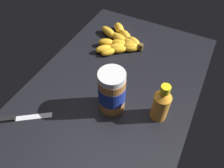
# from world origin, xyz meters

# --- Properties ---
(ground_plane) EXTENTS (0.87, 0.58, 0.03)m
(ground_plane) POSITION_xyz_m (0.00, 0.00, -0.02)
(ground_plane) COLOR black
(banana_bunch) EXTENTS (0.24, 0.23, 0.04)m
(banana_bunch) POSITION_xyz_m (0.21, 0.08, 0.02)
(banana_bunch) COLOR gold
(banana_bunch) RESTS_ON ground_plane
(peanut_butter_jar) EXTENTS (0.09, 0.09, 0.16)m
(peanut_butter_jar) POSITION_xyz_m (-0.09, -0.04, 0.08)
(peanut_butter_jar) COLOR #B27238
(peanut_butter_jar) RESTS_ON ground_plane
(honey_bottle) EXTENTS (0.05, 0.05, 0.15)m
(honey_bottle) POSITION_xyz_m (-0.05, -0.18, 0.06)
(honey_bottle) COLOR orange
(honey_bottle) RESTS_ON ground_plane
(butter_knife) EXTENTS (0.12, 0.16, 0.01)m
(butter_knife) POSITION_xyz_m (-0.27, 0.21, 0.00)
(butter_knife) COLOR silver
(butter_knife) RESTS_ON ground_plane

